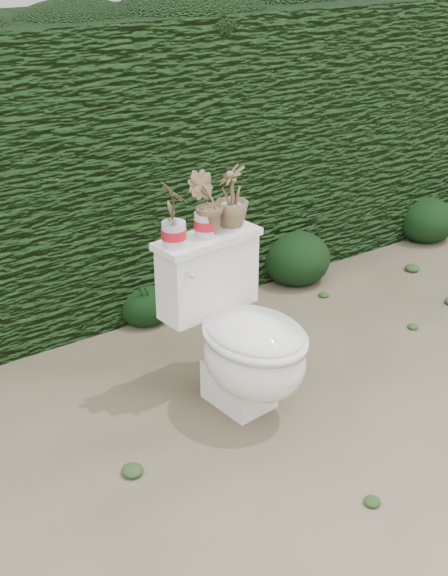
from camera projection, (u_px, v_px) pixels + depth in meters
ground at (246, 425)px, 3.24m from camera, size 60.00×60.00×0.00m
hedge at (84, 165)px, 4.07m from camera, size 8.00×1.00×1.60m
toilet at (242, 338)px, 3.22m from camera, size 0.53×0.72×0.78m
potted_plant_left at (173, 215)px, 3.03m from camera, size 0.11×0.16×0.28m
potted_plant_center at (206, 207)px, 3.13m from camera, size 0.19×0.19×0.28m
potted_plant_right at (232, 199)px, 3.22m from camera, size 0.21×0.21×0.28m
liriope_clump_2 at (145, 300)px, 4.05m from camera, size 0.31×0.31×0.25m
liriope_clump_3 at (296, 254)px, 4.51m from camera, size 0.43×0.43×0.34m
liriope_clump_4 at (427, 216)px, 5.12m from camera, size 0.41×0.41×0.32m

